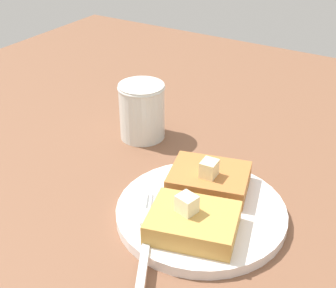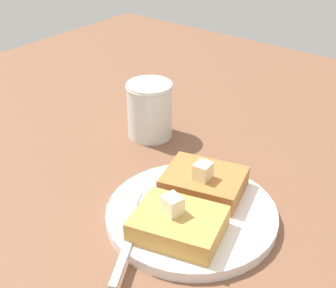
# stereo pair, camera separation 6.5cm
# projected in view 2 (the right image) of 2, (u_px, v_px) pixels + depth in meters

# --- Properties ---
(table_surface) EXTENTS (1.21, 1.21, 0.02)m
(table_surface) POSITION_uv_depth(u_px,v_px,m) (156.00, 179.00, 0.67)
(table_surface) COLOR brown
(table_surface) RESTS_ON ground
(plate) EXTENTS (0.21, 0.21, 0.01)m
(plate) POSITION_uv_depth(u_px,v_px,m) (191.00, 214.00, 0.57)
(plate) COLOR white
(plate) RESTS_ON table_surface
(toast_slice_left) EXTENTS (0.10, 0.12, 0.03)m
(toast_slice_left) POSITION_uv_depth(u_px,v_px,m) (204.00, 182.00, 0.60)
(toast_slice_left) COLOR #B16D35
(toast_slice_left) RESTS_ON plate
(toast_slice_middle) EXTENTS (0.10, 0.12, 0.03)m
(toast_slice_middle) POSITION_uv_depth(u_px,v_px,m) (178.00, 224.00, 0.53)
(toast_slice_middle) COLOR gold
(toast_slice_middle) RESTS_ON plate
(butter_pat_primary) EXTENTS (0.02, 0.02, 0.02)m
(butter_pat_primary) POSITION_uv_depth(u_px,v_px,m) (203.00, 171.00, 0.58)
(butter_pat_primary) COLOR beige
(butter_pat_primary) RESTS_ON toast_slice_left
(butter_pat_secondary) EXTENTS (0.02, 0.03, 0.02)m
(butter_pat_secondary) POSITION_uv_depth(u_px,v_px,m) (172.00, 205.00, 0.52)
(butter_pat_secondary) COLOR #F4F0C6
(butter_pat_secondary) RESTS_ON toast_slice_middle
(fork) EXTENTS (0.15, 0.09, 0.00)m
(fork) POSITION_uv_depth(u_px,v_px,m) (134.00, 228.00, 0.54)
(fork) COLOR silver
(fork) RESTS_ON plate
(syrup_jar) EXTENTS (0.07, 0.07, 0.09)m
(syrup_jar) POSITION_uv_depth(u_px,v_px,m) (150.00, 112.00, 0.74)
(syrup_jar) COLOR #4A210C
(syrup_jar) RESTS_ON table_surface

